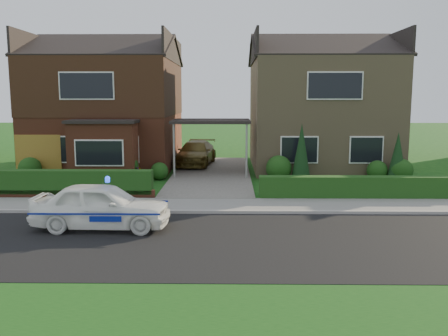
{
  "coord_description": "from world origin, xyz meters",
  "views": [
    {
      "loc": [
        0.95,
        -12.41,
        3.88
      ],
      "look_at": [
        0.73,
        3.5,
        1.49
      ],
      "focal_mm": 38.0,
      "sensor_mm": 36.0,
      "label": 1
    }
  ],
  "objects": [
    {
      "name": "police_car",
      "position": [
        -2.85,
        1.2,
        0.69
      ],
      "size": [
        3.71,
        4.07,
        1.54
      ],
      "rotation": [
        0.0,
        0.0,
        1.55
      ],
      "color": "white",
      "rests_on": "ground"
    },
    {
      "name": "shrub_left_far",
      "position": [
        -8.5,
        9.5,
        0.54
      ],
      "size": [
        1.08,
        1.08,
        1.08
      ],
      "primitive_type": "sphere",
      "color": "#173711",
      "rests_on": "ground"
    },
    {
      "name": "ground",
      "position": [
        0.0,
        0.0,
        0.0
      ],
      "size": [
        120.0,
        120.0,
        0.0
      ],
      "primitive_type": "plane",
      "color": "#124311",
      "rests_on": "ground"
    },
    {
      "name": "potted_plant_a",
      "position": [
        -6.51,
        7.55,
        0.33
      ],
      "size": [
        0.39,
        0.31,
        0.67
      ],
      "primitive_type": "imported",
      "rotation": [
        0.0,
        0.0,
        -0.22
      ],
      "color": "gray",
      "rests_on": "ground"
    },
    {
      "name": "kerb",
      "position": [
        0.0,
        3.05,
        0.06
      ],
      "size": [
        60.0,
        0.16,
        0.12
      ],
      "primitive_type": "cube",
      "color": "#9E9993",
      "rests_on": "ground"
    },
    {
      "name": "hedge_left",
      "position": [
        -5.8,
        5.45,
        0.0
      ],
      "size": [
        7.5,
        0.55,
        0.9
      ],
      "primitive_type": "cube",
      "color": "#173711",
      "rests_on": "ground"
    },
    {
      "name": "driveway",
      "position": [
        0.0,
        11.0,
        0.06
      ],
      "size": [
        3.8,
        12.0,
        0.12
      ],
      "primitive_type": "cube",
      "color": "#666059",
      "rests_on": "ground"
    },
    {
      "name": "potted_plant_b",
      "position": [
        -2.84,
        6.6,
        0.36
      ],
      "size": [
        0.47,
        0.41,
        0.71
      ],
      "primitive_type": "imported",
      "rotation": [
        0.0,
        0.0,
        0.28
      ],
      "color": "gray",
      "rests_on": "ground"
    },
    {
      "name": "hedge_right",
      "position": [
        5.8,
        5.35,
        0.0
      ],
      "size": [
        7.5,
        0.55,
        0.8
      ],
      "primitive_type": "cube",
      "color": "#173711",
      "rests_on": "ground"
    },
    {
      "name": "road",
      "position": [
        0.0,
        0.0,
        0.0
      ],
      "size": [
        60.0,
        6.0,
        0.02
      ],
      "primitive_type": "cube",
      "color": "black",
      "rests_on": "ground"
    },
    {
      "name": "house_right",
      "position": [
        5.8,
        13.99,
        3.66
      ],
      "size": [
        7.5,
        8.06,
        7.25
      ],
      "color": "#947E5B",
      "rests_on": "ground"
    },
    {
      "name": "potted_plant_c",
      "position": [
        -3.25,
        9.0,
        0.34
      ],
      "size": [
        0.42,
        0.42,
        0.69
      ],
      "primitive_type": "imported",
      "rotation": [
        0.0,
        0.0,
        1.66
      ],
      "color": "gray",
      "rests_on": "ground"
    },
    {
      "name": "garage_door",
      "position": [
        -8.25,
        9.96,
        1.05
      ],
      "size": [
        2.2,
        0.1,
        2.1
      ],
      "primitive_type": "cube",
      "color": "olive",
      "rests_on": "ground"
    },
    {
      "name": "shrub_right_near",
      "position": [
        3.2,
        9.4,
        0.6
      ],
      "size": [
        1.2,
        1.2,
        1.2
      ],
      "primitive_type": "sphere",
      "color": "#173711",
      "rests_on": "ground"
    },
    {
      "name": "conifer_a",
      "position": [
        4.2,
        9.2,
        1.3
      ],
      "size": [
        0.9,
        0.9,
        2.6
      ],
      "primitive_type": "cone",
      "color": "black",
      "rests_on": "ground"
    },
    {
      "name": "house_left",
      "position": [
        -5.78,
        13.9,
        3.81
      ],
      "size": [
        7.5,
        9.53,
        7.25
      ],
      "color": "brown",
      "rests_on": "ground"
    },
    {
      "name": "conifer_b",
      "position": [
        8.6,
        9.2,
        1.1
      ],
      "size": [
        0.9,
        0.9,
        2.2
      ],
      "primitive_type": "cone",
      "color": "black",
      "rests_on": "ground"
    },
    {
      "name": "dwarf_wall",
      "position": [
        -5.8,
        5.3,
        0.18
      ],
      "size": [
        7.7,
        0.25,
        0.36
      ],
      "primitive_type": "cube",
      "color": "brown",
      "rests_on": "ground"
    },
    {
      "name": "shrub_right_mid",
      "position": [
        7.8,
        9.5,
        0.48
      ],
      "size": [
        0.96,
        0.96,
        0.96
      ],
      "primitive_type": "sphere",
      "color": "#173711",
      "rests_on": "ground"
    },
    {
      "name": "sidewalk",
      "position": [
        0.0,
        4.1,
        0.05
      ],
      "size": [
        60.0,
        2.0,
        0.1
      ],
      "primitive_type": "cube",
      "color": "slate",
      "rests_on": "ground"
    },
    {
      "name": "carport_link",
      "position": [
        0.0,
        10.95,
        2.66
      ],
      "size": [
        3.8,
        3.0,
        2.77
      ],
      "color": "black",
      "rests_on": "ground"
    },
    {
      "name": "grass_verge",
      "position": [
        0.0,
        -5.0,
        0.0
      ],
      "size": [
        60.0,
        4.0,
        0.01
      ],
      "primitive_type": "cube",
      "color": "#124311",
      "rests_on": "ground"
    },
    {
      "name": "shrub_right_far",
      "position": [
        8.8,
        9.2,
        0.54
      ],
      "size": [
        1.08,
        1.08,
        1.08
      ],
      "primitive_type": "sphere",
      "color": "#173711",
      "rests_on": "ground"
    },
    {
      "name": "driveway_car",
      "position": [
        -1.0,
        13.87,
        0.77
      ],
      "size": [
        2.34,
        4.67,
        1.3
      ],
      "primitive_type": "imported",
      "rotation": [
        0.0,
        0.0,
        -0.12
      ],
      "color": "brown",
      "rests_on": "driveway"
    },
    {
      "name": "shrub_left_near",
      "position": [
        -2.4,
        9.6,
        0.42
      ],
      "size": [
        0.84,
        0.84,
        0.84
      ],
      "primitive_type": "sphere",
      "color": "#173711",
      "rests_on": "ground"
    },
    {
      "name": "shrub_left_mid",
      "position": [
        -4.0,
        9.3,
        0.66
      ],
      "size": [
        1.32,
        1.32,
        1.32
      ],
      "primitive_type": "sphere",
      "color": "#173711",
      "rests_on": "ground"
    }
  ]
}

